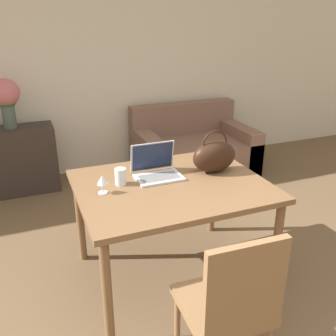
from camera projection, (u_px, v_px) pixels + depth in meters
The scene contains 10 objects.
wall_back at pixel (84, 63), 4.42m from camera, with size 10.00×0.06×2.70m.
dining_table at pixel (171, 194), 2.66m from camera, with size 1.31×1.05×0.78m.
chair at pixel (231, 303), 1.90m from camera, with size 0.46×0.46×0.95m.
couch at pixel (193, 150), 4.79m from camera, with size 1.43×0.95×0.82m.
sideboard at pixel (1, 162), 4.12m from camera, with size 1.18×0.40×0.74m.
laptop at pixel (156, 167), 2.73m from camera, with size 0.33×0.27×0.24m.
drinking_glass at pixel (120, 176), 2.59m from camera, with size 0.08×0.08×0.12m.
wine_glass at pixel (102, 181), 2.45m from camera, with size 0.07×0.07×0.13m.
handbag at pixel (214, 156), 2.78m from camera, with size 0.34×0.18×0.32m.
flower_vase at pixel (6, 97), 3.93m from camera, with size 0.29×0.29×0.53m.
Camera 1 is at (-0.78, -1.37, 1.87)m, focal length 40.00 mm.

